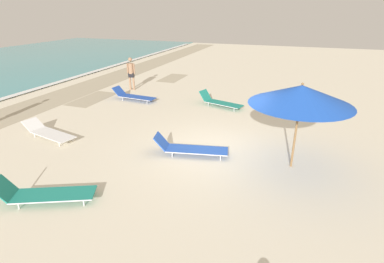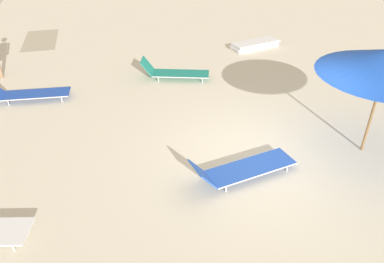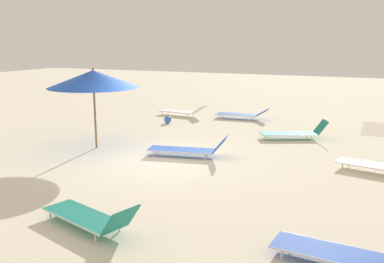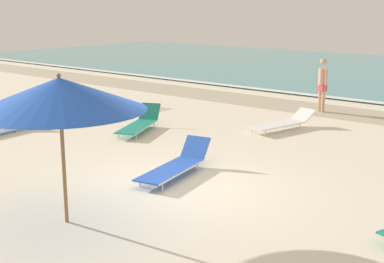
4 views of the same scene
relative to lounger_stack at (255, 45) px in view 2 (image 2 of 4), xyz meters
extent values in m
cube|color=beige|center=(-6.53, 2.33, -0.20)|extent=(60.00, 60.00, 0.16)
cube|color=#B3A68B|center=(2.84, 7.92, -0.12)|extent=(2.57, 1.23, 0.00)
cylinder|color=olive|center=(-6.79, 0.13, 0.94)|extent=(0.06, 0.06, 2.11)
cylinder|color=#163D95|center=(-6.79, 0.13, 1.74)|extent=(2.63, 2.63, 0.01)
cube|color=white|center=(0.00, 0.01, -0.07)|extent=(1.03, 1.89, 0.03)
cube|color=silver|center=(0.00, 0.01, -0.10)|extent=(1.05, 1.93, 0.04)
cube|color=white|center=(-0.01, 0.02, 0.02)|extent=(1.03, 1.89, 0.03)
cube|color=silver|center=(-0.01, 0.02, -0.01)|extent=(1.05, 1.93, 0.04)
cube|color=white|center=(0.01, -0.03, 0.10)|extent=(1.03, 1.89, 0.03)
cube|color=silver|center=(0.01, -0.03, 0.07)|extent=(1.05, 1.93, 0.04)
cube|color=blue|center=(-7.01, 2.90, 0.05)|extent=(0.97, 1.96, 0.03)
cylinder|color=silver|center=(-7.31, 2.84, 0.05)|extent=(0.41, 1.84, 0.03)
cylinder|color=silver|center=(-6.72, 2.96, 0.05)|extent=(0.41, 1.84, 0.03)
cube|color=blue|center=(-7.24, 3.99, 0.26)|extent=(0.64, 0.49, 0.44)
cylinder|color=silver|center=(-7.11, 2.13, -0.04)|extent=(0.03, 0.03, 0.16)
cylinder|color=silver|center=(-6.61, 2.23, -0.04)|extent=(0.03, 0.03, 0.16)
cylinder|color=silver|center=(-7.41, 3.56, -0.04)|extent=(0.03, 0.03, 0.16)
cylinder|color=silver|center=(-6.91, 3.67, -0.04)|extent=(0.03, 0.03, 0.16)
cube|color=#1E8475|center=(-2.06, 3.29, 0.05)|extent=(1.08, 1.84, 0.03)
cylinder|color=silver|center=(-2.35, 3.38, 0.05)|extent=(0.54, 1.67, 0.03)
cylinder|color=silver|center=(-1.78, 3.20, 0.05)|extent=(0.54, 1.67, 0.03)
cube|color=#1E8475|center=(-1.76, 4.28, 0.27)|extent=(0.65, 0.50, 0.46)
cylinder|color=silver|center=(-2.51, 2.72, -0.04)|extent=(0.03, 0.03, 0.16)
cylinder|color=silver|center=(-2.02, 2.57, -0.04)|extent=(0.03, 0.03, 0.16)
cylinder|color=silver|center=(-2.11, 4.02, -0.04)|extent=(0.03, 0.03, 0.16)
cylinder|color=silver|center=(-1.62, 3.87, -0.04)|extent=(0.03, 0.03, 0.16)
cylinder|color=silver|center=(-7.96, 7.35, -0.04)|extent=(0.03, 0.03, 0.16)
cylinder|color=silver|center=(-7.46, 7.24, -0.04)|extent=(0.03, 0.03, 0.16)
cube|color=blue|center=(-2.46, 7.52, 0.05)|extent=(0.75, 1.85, 0.03)
cylinder|color=silver|center=(-2.76, 7.54, 0.05)|extent=(0.19, 1.80, 0.03)
cylinder|color=silver|center=(-2.16, 7.49, 0.05)|extent=(0.19, 1.80, 0.03)
cylinder|color=silver|center=(-2.78, 6.84, -0.04)|extent=(0.03, 0.03, 0.16)
cylinder|color=silver|center=(-2.27, 6.79, -0.04)|extent=(0.03, 0.03, 0.16)
cylinder|color=silver|center=(-2.65, 8.24, -0.04)|extent=(0.03, 0.03, 0.16)
cylinder|color=silver|center=(-2.15, 8.20, -0.04)|extent=(0.03, 0.03, 0.16)
camera|label=1|loc=(-14.86, 0.26, 4.08)|focal=28.00mm
camera|label=2|loc=(-12.61, 5.51, 4.78)|focal=35.00mm
camera|label=3|loc=(3.68, 7.93, 3.13)|focal=40.00mm
camera|label=4|loc=(-0.01, -4.83, 3.33)|focal=50.00mm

